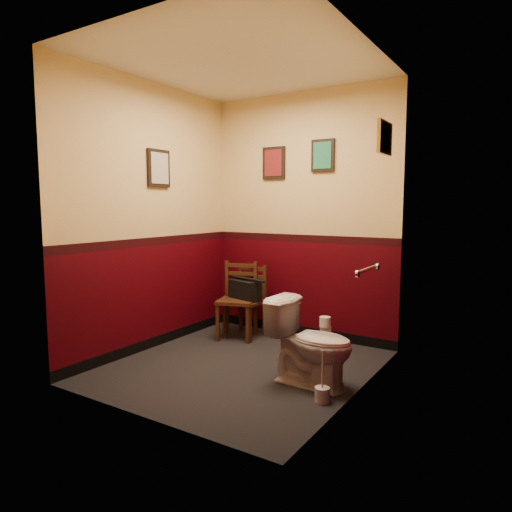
{
  "coord_description": "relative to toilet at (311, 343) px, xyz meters",
  "views": [
    {
      "loc": [
        2.28,
        -3.35,
        1.48
      ],
      "look_at": [
        0.0,
        0.25,
        1.0
      ],
      "focal_mm": 32.0,
      "sensor_mm": 36.0,
      "label": 1
    }
  ],
  "objects": [
    {
      "name": "floor",
      "position": [
        -0.72,
        0.04,
        -0.35
      ],
      "size": [
        2.2,
        2.4,
        0.0
      ],
      "primitive_type": "cube",
      "color": "black",
      "rests_on": "ground"
    },
    {
      "name": "ceiling",
      "position": [
        -0.72,
        0.04,
        2.35
      ],
      "size": [
        2.2,
        2.4,
        0.0
      ],
      "primitive_type": "cube",
      "rotation": [
        3.14,
        0.0,
        0.0
      ],
      "color": "silver",
      "rests_on": "ground"
    },
    {
      "name": "wall_back",
      "position": [
        -0.72,
        1.24,
        1.0
      ],
      "size": [
        2.2,
        0.0,
        2.7
      ],
      "primitive_type": "cube",
      "rotation": [
        1.57,
        0.0,
        0.0
      ],
      "color": "#390109",
      "rests_on": "ground"
    },
    {
      "name": "wall_front",
      "position": [
        -0.72,
        -1.16,
        1.0
      ],
      "size": [
        2.2,
        0.0,
        2.7
      ],
      "primitive_type": "cube",
      "rotation": [
        -1.57,
        0.0,
        0.0
      ],
      "color": "#390109",
      "rests_on": "ground"
    },
    {
      "name": "wall_left",
      "position": [
        -1.82,
        0.04,
        1.0
      ],
      "size": [
        0.0,
        2.4,
        2.7
      ],
      "primitive_type": "cube",
      "rotation": [
        1.57,
        0.0,
        1.57
      ],
      "color": "#390109",
      "rests_on": "ground"
    },
    {
      "name": "wall_right",
      "position": [
        0.38,
        0.04,
        1.0
      ],
      "size": [
        0.0,
        2.4,
        2.7
      ],
      "primitive_type": "cube",
      "rotation": [
        1.57,
        0.0,
        -1.57
      ],
      "color": "#390109",
      "rests_on": "ground"
    },
    {
      "name": "grab_bar",
      "position": [
        0.35,
        0.29,
        0.6
      ],
      "size": [
        0.05,
        0.56,
        0.06
      ],
      "color": "silver",
      "rests_on": "wall_right"
    },
    {
      "name": "framed_print_back_a",
      "position": [
        -1.07,
        1.22,
        1.6
      ],
      "size": [
        0.28,
        0.04,
        0.36
      ],
      "color": "black",
      "rests_on": "wall_back"
    },
    {
      "name": "framed_print_back_b",
      "position": [
        -0.47,
        1.22,
        1.65
      ],
      "size": [
        0.26,
        0.04,
        0.34
      ],
      "color": "black",
      "rests_on": "wall_back"
    },
    {
      "name": "framed_print_left",
      "position": [
        -1.8,
        0.14,
        1.5
      ],
      "size": [
        0.04,
        0.3,
        0.38
      ],
      "color": "black",
      "rests_on": "wall_left"
    },
    {
      "name": "framed_print_right",
      "position": [
        0.36,
        0.64,
        1.7
      ],
      "size": [
        0.04,
        0.34,
        0.28
      ],
      "color": "olive",
      "rests_on": "wall_right"
    },
    {
      "name": "toilet",
      "position": [
        0.0,
        0.0,
        0.0
      ],
      "size": [
        0.72,
        0.42,
        0.7
      ],
      "primitive_type": "imported",
      "rotation": [
        0.0,
        0.0,
        1.55
      ],
      "color": "white",
      "rests_on": "floor"
    },
    {
      "name": "toilet_brush",
      "position": [
        0.22,
        -0.26,
        -0.28
      ],
      "size": [
        0.11,
        0.11,
        0.4
      ],
      "color": "silver",
      "rests_on": "floor"
    },
    {
      "name": "chair_left",
      "position": [
        -1.28,
        0.8,
        0.07
      ],
      "size": [
        0.5,
        0.5,
        0.84
      ],
      "rotation": [
        0.0,
        0.0,
        0.32
      ],
      "color": "#402313",
      "rests_on": "floor"
    },
    {
      "name": "chair_right",
      "position": [
        -1.22,
        0.89,
        0.05
      ],
      "size": [
        0.38,
        0.38,
        0.8
      ],
      "rotation": [
        0.0,
        0.0,
        0.02
      ],
      "color": "#402313",
      "rests_on": "floor"
    },
    {
      "name": "handbag",
      "position": [
        -1.22,
        0.85,
        0.18
      ],
      "size": [
        0.39,
        0.26,
        0.26
      ],
      "rotation": [
        0.0,
        0.0,
        -0.24
      ],
      "color": "black",
      "rests_on": "chair_right"
    },
    {
      "name": "tp_stack",
      "position": [
        -0.32,
        1.03,
        -0.22
      ],
      "size": [
        0.24,
        0.15,
        0.31
      ],
      "color": "silver",
      "rests_on": "floor"
    }
  ]
}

